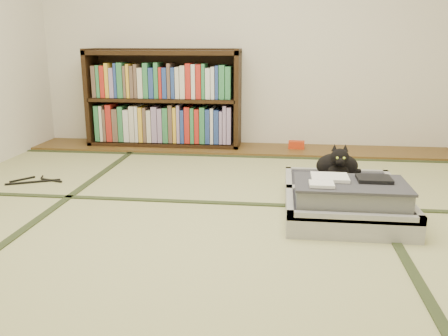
# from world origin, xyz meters

# --- Properties ---
(floor) EXTENTS (4.50, 4.50, 0.00)m
(floor) POSITION_xyz_m (0.00, 0.00, 0.00)
(floor) COLOR tan
(floor) RESTS_ON ground
(wood_strip) EXTENTS (4.00, 0.50, 0.02)m
(wood_strip) POSITION_xyz_m (0.00, 2.00, 0.01)
(wood_strip) COLOR brown
(wood_strip) RESTS_ON ground
(red_item) EXTENTS (0.15, 0.10, 0.07)m
(red_item) POSITION_xyz_m (0.55, 2.03, 0.06)
(red_item) COLOR red
(red_item) RESTS_ON wood_strip
(tatami_borders) EXTENTS (4.00, 4.50, 0.01)m
(tatami_borders) POSITION_xyz_m (0.00, 0.49, 0.00)
(tatami_borders) COLOR #2D381E
(tatami_borders) RESTS_ON ground
(bookcase) EXTENTS (1.49, 0.34, 0.96)m
(bookcase) POSITION_xyz_m (-0.75, 2.07, 0.45)
(bookcase) COLOR black
(bookcase) RESTS_ON wood_strip
(suitcase) EXTENTS (0.70, 0.93, 0.28)m
(suitcase) POSITION_xyz_m (0.79, 0.30, 0.10)
(suitcase) COLOR #A4A3A8
(suitcase) RESTS_ON floor
(cat) EXTENTS (0.31, 0.31, 0.25)m
(cat) POSITION_xyz_m (0.77, 0.59, 0.23)
(cat) COLOR black
(cat) RESTS_ON suitcase
(cable_coil) EXTENTS (0.10, 0.10, 0.02)m
(cable_coil) POSITION_xyz_m (0.95, 0.63, 0.14)
(cable_coil) COLOR white
(cable_coil) RESTS_ON suitcase
(hanger) EXTENTS (0.39, 0.26, 0.01)m
(hanger) POSITION_xyz_m (-1.41, 0.72, 0.01)
(hanger) COLOR black
(hanger) RESTS_ON floor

